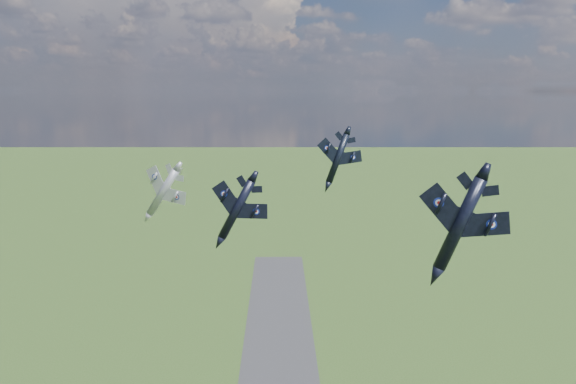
{
  "coord_description": "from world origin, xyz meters",
  "views": [
    {
      "loc": [
        -0.01,
        -75.06,
        98.16
      ],
      "look_at": [
        1.59,
        16.88,
        81.64
      ],
      "focal_mm": 35.0,
      "sensor_mm": 36.0,
      "label": 1
    }
  ],
  "objects_px": {
    "jet_lead_navy": "(237,209)",
    "jet_high_navy": "(338,158)",
    "jet_left_silver": "(163,192)",
    "jet_right_navy": "(460,224)"
  },
  "relations": [
    {
      "from": "jet_right_navy",
      "to": "jet_left_silver",
      "type": "xyz_separation_m",
      "value": [
        -42.24,
        31.82,
        -1.66
      ]
    },
    {
      "from": "jet_lead_navy",
      "to": "jet_left_silver",
      "type": "relative_size",
      "value": 1.11
    },
    {
      "from": "jet_lead_navy",
      "to": "jet_high_navy",
      "type": "bearing_deg",
      "value": 50.6
    },
    {
      "from": "jet_lead_navy",
      "to": "jet_left_silver",
      "type": "bearing_deg",
      "value": 169.31
    },
    {
      "from": "jet_left_silver",
      "to": "jet_lead_navy",
      "type": "bearing_deg",
      "value": 6.49
    },
    {
      "from": "jet_high_navy",
      "to": "jet_left_silver",
      "type": "height_order",
      "value": "jet_high_navy"
    },
    {
      "from": "jet_lead_navy",
      "to": "jet_high_navy",
      "type": "height_order",
      "value": "jet_high_navy"
    },
    {
      "from": "jet_lead_navy",
      "to": "jet_left_silver",
      "type": "height_order",
      "value": "jet_left_silver"
    },
    {
      "from": "jet_right_navy",
      "to": "jet_high_navy",
      "type": "bearing_deg",
      "value": 114.73
    },
    {
      "from": "jet_left_silver",
      "to": "jet_right_navy",
      "type": "bearing_deg",
      "value": -13.11
    }
  ]
}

